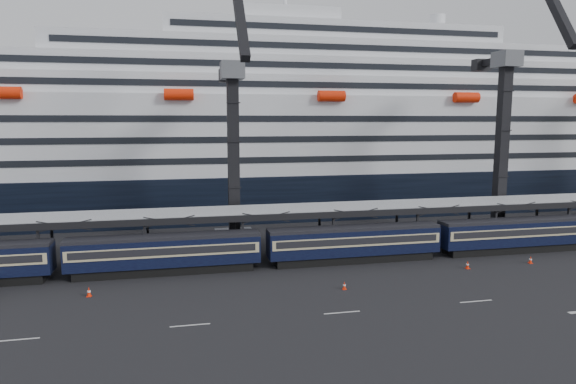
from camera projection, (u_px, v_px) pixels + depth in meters
name	position (u px, v px, depth m)	size (l,w,h in m)	color
ground	(471.00, 285.00, 48.01)	(260.00, 260.00, 0.00)	black
train	(383.00, 240.00, 56.39)	(133.05, 3.00, 4.05)	black
canopy	(407.00, 206.00, 60.81)	(130.00, 6.25, 5.53)	gray
cruise_ship	(323.00, 137.00, 90.53)	(214.09, 28.84, 34.00)	black
crane_dark_near	(234.00, 149.00, 60.08)	(4.50, 17.75, 35.08)	#4D5055
crane_dark_mid	(504.00, 135.00, 66.33)	(4.50, 18.24, 39.64)	#4D5055
traffic_cone_b	(89.00, 292.00, 44.88)	(0.43, 0.43, 0.86)	#FA2707
traffic_cone_c	(344.00, 285.00, 46.78)	(0.37, 0.37, 0.73)	#FA2707
traffic_cone_d	(468.00, 265.00, 53.27)	(0.42, 0.42, 0.84)	#FA2707
traffic_cone_e	(531.00, 260.00, 55.26)	(0.41, 0.41, 0.81)	#FA2707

